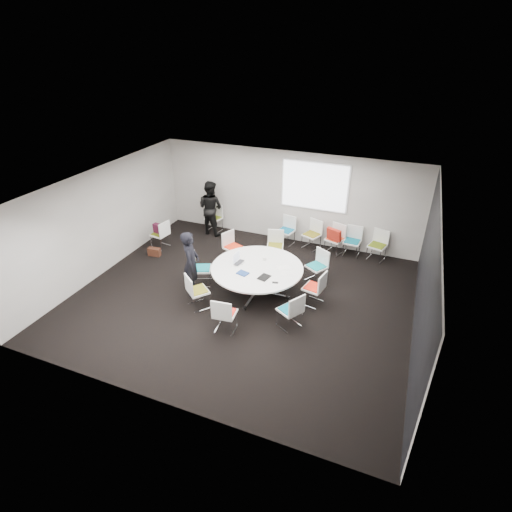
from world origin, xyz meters
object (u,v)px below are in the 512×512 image
at_px(person_main, 191,264).
at_px(laptop, 240,263).
at_px(conference_table, 257,274).
at_px(chair_ring_c, 275,252).
at_px(chair_back_e, 377,251).
at_px(chair_ring_a, 314,294).
at_px(chair_spare_left, 161,239).
at_px(chair_ring_d, 233,253).
at_px(chair_ring_f, 198,297).
at_px(chair_person_back, 214,223).
at_px(chair_back_a, 286,236).
at_px(maroon_bag, 159,229).
at_px(chair_back_b, 312,240).
at_px(person_back, 211,208).
at_px(cup, 265,259).
at_px(chair_ring_b, 316,272).
at_px(chair_ring_h, 290,316).
at_px(brown_bag, 154,252).
at_px(chair_ring_e, 202,274).
at_px(chair_back_d, 352,247).
at_px(chair_back_c, 334,244).
at_px(chair_ring_g, 225,320).

height_order(person_main, laptop, person_main).
bearing_deg(person_main, conference_table, -89.86).
relative_size(chair_ring_c, person_main, 0.52).
distance_m(chair_back_e, laptop, 4.15).
bearing_deg(chair_ring_a, chair_spare_left, 88.98).
bearing_deg(chair_ring_d, chair_spare_left, -67.18).
bearing_deg(chair_back_e, chair_ring_f, 62.67).
relative_size(chair_back_e, chair_person_back, 1.00).
bearing_deg(chair_back_a, maroon_bag, 38.24).
xyz_separation_m(chair_back_a, chair_person_back, (-2.49, 0.02, 0.00)).
xyz_separation_m(chair_back_b, chair_person_back, (-3.29, 0.00, 0.00)).
bearing_deg(chair_ring_a, person_back, 68.94).
height_order(chair_ring_c, chair_ring_f, same).
bearing_deg(cup, chair_ring_b, 29.02).
xyz_separation_m(chair_ring_h, chair_back_e, (1.39, 3.82, 0.00)).
xyz_separation_m(chair_ring_a, brown_bag, (-4.94, 0.60, -0.16)).
distance_m(chair_spare_left, laptop, 3.39).
distance_m(chair_spare_left, brown_bag, 0.55).
distance_m(person_main, laptop, 1.21).
xyz_separation_m(person_main, person_back, (-1.17, 3.27, 0.04)).
relative_size(conference_table, chair_ring_e, 2.56).
xyz_separation_m(chair_back_a, brown_bag, (-3.35, -2.15, -0.16)).
height_order(chair_ring_e, chair_back_d, same).
bearing_deg(chair_spare_left, chair_back_c, -63.87).
relative_size(chair_ring_d, brown_bag, 2.44).
bearing_deg(chair_ring_c, laptop, 64.82).
relative_size(person_main, cup, 18.70).
bearing_deg(chair_ring_h, chair_person_back, 75.91).
bearing_deg(conference_table, chair_person_back, 133.09).
bearing_deg(chair_person_back, laptop, 140.16).
xyz_separation_m(chair_ring_g, chair_spare_left, (-3.50, 2.81, 0.00)).
distance_m(chair_back_d, chair_back_e, 0.71).
xyz_separation_m(chair_ring_h, cup, (-1.13, 1.37, 0.50)).
bearing_deg(chair_ring_b, maroon_bag, 29.76).
bearing_deg(conference_table, chair_ring_b, 40.03).
bearing_deg(maroon_bag, person_main, -39.95).
bearing_deg(chair_ring_g, chair_ring_a, 41.47).
distance_m(chair_ring_e, chair_spare_left, 2.50).
distance_m(chair_ring_f, chair_ring_g, 1.12).
distance_m(chair_back_b, chair_person_back, 3.29).
height_order(chair_ring_f, chair_back_e, same).
height_order(chair_ring_g, chair_back_c, same).
bearing_deg(chair_spare_left, chair_back_d, -65.18).
bearing_deg(chair_back_a, cup, 107.81).
xyz_separation_m(chair_back_e, cup, (-2.51, -2.44, 0.50)).
xyz_separation_m(chair_ring_a, chair_back_b, (-0.79, 2.77, 0.00)).
xyz_separation_m(chair_ring_g, chair_back_c, (1.45, 4.43, 0.00)).
xyz_separation_m(chair_ring_e, chair_person_back, (-1.18, 2.98, 0.00)).
height_order(laptop, maroon_bag, maroon_bag).
bearing_deg(chair_ring_g, chair_back_a, 84.42).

